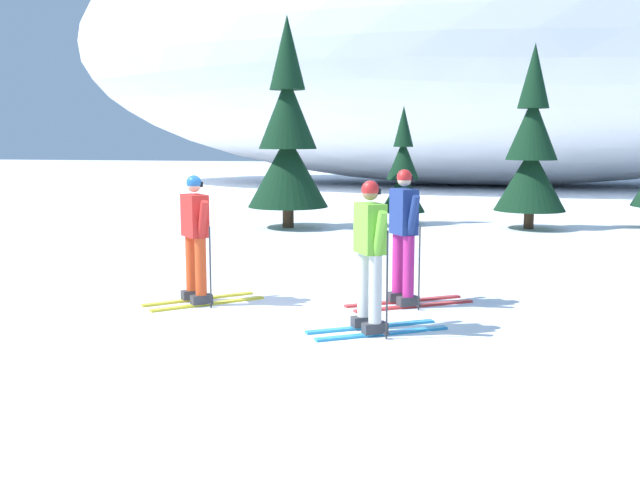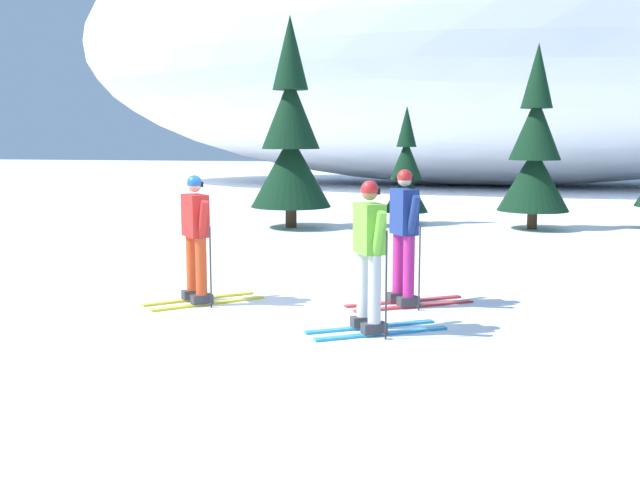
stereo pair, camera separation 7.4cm
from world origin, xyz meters
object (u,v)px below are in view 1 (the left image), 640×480
Objects in this scene: skier_lime_jacket at (370,253)px; skier_navy_jacket at (404,235)px; skier_red_jacket at (196,236)px; pine_tree_center_right at (531,152)px; pine_tree_far_left at (288,140)px; pine_tree_center_left at (403,175)px.

skier_lime_jacket is 1.49m from skier_navy_jacket.
skier_red_jacket is 2.81m from skier_navy_jacket.
pine_tree_center_right reaches higher than skier_navy_jacket.
pine_tree_far_left is (-0.93, 8.58, 1.26)m from skier_red_jacket.
pine_tree_center_right is (5.94, 0.99, -0.30)m from pine_tree_far_left.
pine_tree_far_left reaches higher than skier_lime_jacket.
pine_tree_far_left is at bearing -170.49° from pine_tree_center_right.
pine_tree_far_left reaches higher than pine_tree_center_right.
pine_tree_far_left is (-3.45, 9.58, 1.26)m from skier_lime_jacket.
skier_lime_jacket is at bearing -70.19° from pine_tree_far_left.
pine_tree_center_right is at bearing 76.17° from skier_navy_jacket.
pine_tree_center_left is at bearing 171.49° from pine_tree_center_right.
pine_tree_far_left is at bearing 109.81° from skier_lime_jacket.
skier_lime_jacket is 2.71m from skier_red_jacket.
skier_navy_jacket reaches higher than skier_lime_jacket.
skier_red_jacket is at bearing -170.45° from skier_navy_jacket.
skier_red_jacket is 8.72m from pine_tree_far_left.
skier_red_jacket is at bearing 158.38° from skier_lime_jacket.
skier_navy_jacket is 9.00m from pine_tree_far_left.
skier_red_jacket is 0.57× the size of pine_tree_center_left.
skier_lime_jacket is at bearing -103.24° from pine_tree_center_right.
pine_tree_center_right is (3.20, -0.48, 0.61)m from pine_tree_center_left.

